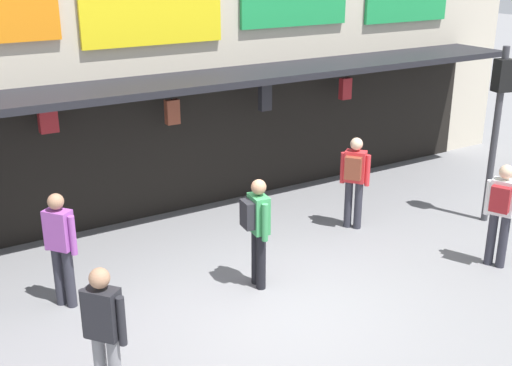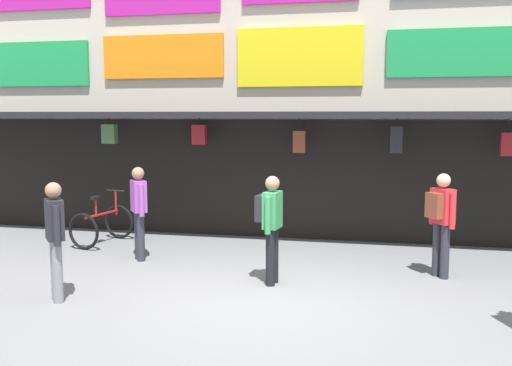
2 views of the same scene
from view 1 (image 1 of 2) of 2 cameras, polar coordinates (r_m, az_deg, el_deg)
name	(u,v)px [view 1 (image 1 of 2)]	position (r m, az deg, el deg)	size (l,w,h in m)	color
ground_plane	(278,305)	(9.22, 1.93, -10.82)	(80.00, 80.00, 0.00)	slate
traffic_light_far	(498,107)	(12.06, 20.73, 6.32)	(0.33, 0.35, 3.20)	#38383D
pedestrian_in_black	(104,331)	(7.11, -13.32, -12.65)	(0.40, 0.43, 1.68)	gray
pedestrian_in_white	(60,244)	(9.19, -16.98, -5.19)	(0.39, 0.44, 1.68)	#2D2D38
pedestrian_in_blue	(354,176)	(11.40, 8.74, 0.59)	(0.47, 0.48, 1.68)	#2D2D38
pedestrian_in_red	(257,225)	(9.28, 0.09, -3.78)	(0.39, 0.53, 1.68)	black
pedestrian_in_purple	(501,208)	(10.57, 20.95, -2.12)	(0.45, 0.49, 1.68)	#2D2D38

